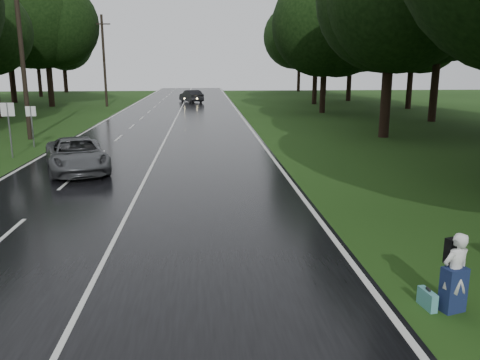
# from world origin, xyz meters

# --- Properties ---
(ground) EXTENTS (160.00, 160.00, 0.00)m
(ground) POSITION_xyz_m (0.00, 0.00, 0.00)
(ground) COLOR #1E3E12
(ground) RESTS_ON ground
(road) EXTENTS (12.00, 140.00, 0.04)m
(road) POSITION_xyz_m (0.00, 20.00, 0.02)
(road) COLOR black
(road) RESTS_ON ground
(lane_center) EXTENTS (0.12, 140.00, 0.01)m
(lane_center) POSITION_xyz_m (0.00, 20.00, 0.04)
(lane_center) COLOR silver
(lane_center) RESTS_ON road
(grey_car) EXTENTS (3.92, 5.65, 1.43)m
(grey_car) POSITION_xyz_m (-3.10, 10.10, 0.76)
(grey_car) COLOR #494B4E
(grey_car) RESTS_ON road
(far_car) EXTENTS (3.22, 4.88, 1.52)m
(far_car) POSITION_xyz_m (0.90, 50.43, 0.80)
(far_car) COLOR black
(far_car) RESTS_ON road
(hitchhiker) EXTENTS (0.65, 0.62, 1.55)m
(hitchhiker) POSITION_xyz_m (7.04, -2.99, 0.72)
(hitchhiker) COLOR silver
(hitchhiker) RESTS_ON ground
(suitcase) EXTENTS (0.21, 0.51, 0.35)m
(suitcase) POSITION_xyz_m (6.62, -2.86, 0.18)
(suitcase) COLOR teal
(suitcase) RESTS_ON ground
(utility_pole_mid) EXTENTS (1.80, 0.28, 10.37)m
(utility_pole_mid) POSITION_xyz_m (-8.50, 20.15, 0.00)
(utility_pole_mid) COLOR black
(utility_pole_mid) RESTS_ON ground
(utility_pole_far) EXTENTS (1.80, 0.28, 9.91)m
(utility_pole_far) POSITION_xyz_m (-8.50, 45.29, 0.00)
(utility_pole_far) COLOR black
(utility_pole_far) RESTS_ON ground
(road_sign_a) EXTENTS (0.66, 0.10, 2.75)m
(road_sign_a) POSITION_xyz_m (-7.20, 13.70, 0.00)
(road_sign_a) COLOR white
(road_sign_a) RESTS_ON ground
(road_sign_b) EXTENTS (0.56, 0.10, 2.32)m
(road_sign_b) POSITION_xyz_m (-7.20, 16.92, 0.00)
(road_sign_b) COLOR white
(road_sign_b) RESTS_ON ground
(tree_left_f) EXTENTS (10.35, 10.35, 16.17)m
(tree_left_f) POSITION_xyz_m (-14.63, 45.57, 0.00)
(tree_left_f) COLOR black
(tree_left_f) RESTS_ON ground
(tree_right_d) EXTENTS (9.86, 9.86, 15.41)m
(tree_right_d) POSITION_xyz_m (14.00, 19.42, 0.00)
(tree_right_d) COLOR black
(tree_right_d) RESTS_ON ground
(tree_right_e) EXTENTS (8.90, 8.90, 13.91)m
(tree_right_e) POSITION_xyz_m (13.99, 36.06, 0.00)
(tree_right_e) COLOR black
(tree_right_e) RESTS_ON ground
(tree_right_f) EXTENTS (10.28, 10.28, 16.06)m
(tree_right_f) POSITION_xyz_m (15.67, 47.00, 0.00)
(tree_right_f) COLOR black
(tree_right_f) RESTS_ON ground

